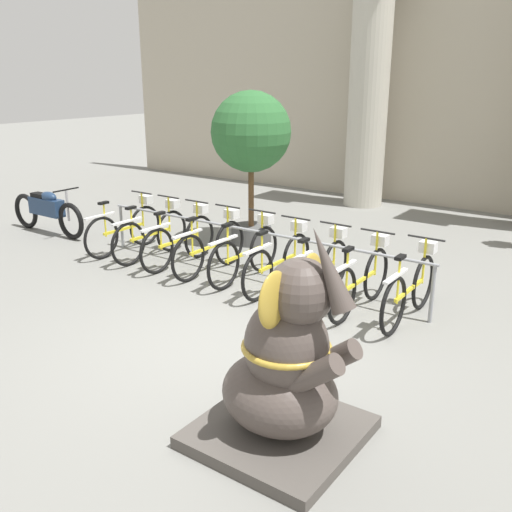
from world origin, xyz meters
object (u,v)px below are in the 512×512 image
at_px(bicycle_2, 180,240).
at_px(bicycle_7, 361,280).
at_px(bicycle_3, 211,246).
at_px(potted_tree, 251,138).
at_px(bicycle_1, 152,234).
at_px(bicycle_5, 279,262).
at_px(bicycle_0, 125,228).
at_px(elephant_statue, 285,370).
at_px(bicycle_6, 319,270).
at_px(bicycle_8, 410,289).
at_px(bicycle_4, 246,253).
at_px(motorcycle, 47,210).

distance_m(bicycle_2, bicycle_7, 3.16).
xyz_separation_m(bicycle_3, potted_tree, (-0.46, 1.69, 1.47)).
height_order(bicycle_1, bicycle_5, same).
height_order(bicycle_0, elephant_statue, elephant_statue).
distance_m(bicycle_1, bicycle_2, 0.63).
bearing_deg(bicycle_6, bicycle_0, -179.74).
xyz_separation_m(bicycle_1, elephant_statue, (4.51, -2.93, 0.24)).
xyz_separation_m(bicycle_2, bicycle_8, (3.80, 0.05, 0.00)).
bearing_deg(bicycle_2, bicycle_1, 180.00).
bearing_deg(bicycle_4, bicycle_0, -178.65).
xyz_separation_m(bicycle_5, bicycle_7, (1.27, -0.00, 0.00)).
bearing_deg(bicycle_5, bicycle_3, 178.98).
bearing_deg(bicycle_5, potted_tree, 135.37).
relative_size(bicycle_2, bicycle_6, 1.00).
bearing_deg(bicycle_1, elephant_statue, -32.99).
relative_size(bicycle_7, potted_tree, 0.63).
distance_m(bicycle_4, motorcycle, 4.63).
xyz_separation_m(bicycle_4, bicycle_7, (1.90, -0.06, 0.00)).
height_order(bicycle_3, motorcycle, bicycle_3).
bearing_deg(bicycle_4, bicycle_1, -178.53).
distance_m(bicycle_0, potted_tree, 2.67).
bearing_deg(bicycle_3, bicycle_6, -0.09).
relative_size(bicycle_1, bicycle_8, 1.00).
bearing_deg(bicycle_0, elephant_statue, -29.56).
bearing_deg(elephant_statue, motorcycle, 158.52).
bearing_deg(motorcycle, bicycle_1, 1.68).
height_order(bicycle_2, bicycle_3, same).
bearing_deg(bicycle_6, elephant_statue, -65.40).
relative_size(bicycle_1, bicycle_5, 1.00).
relative_size(bicycle_0, bicycle_2, 1.00).
bearing_deg(bicycle_0, bicycle_3, 0.61).
bearing_deg(bicycle_3, bicycle_1, -179.58).
bearing_deg(bicycle_1, potted_tree, 64.69).
distance_m(bicycle_0, bicycle_1, 0.63).
xyz_separation_m(bicycle_6, motorcycle, (-5.89, -0.09, 0.05)).
bearing_deg(potted_tree, bicycle_0, -130.06).
height_order(bicycle_0, potted_tree, potted_tree).
distance_m(bicycle_1, motorcycle, 2.73).
relative_size(bicycle_4, potted_tree, 0.63).
distance_m(bicycle_2, bicycle_8, 3.80).
height_order(bicycle_1, bicycle_6, same).
relative_size(bicycle_0, motorcycle, 0.81).
bearing_deg(motorcycle, potted_tree, 26.71).
distance_m(bicycle_6, bicycle_8, 1.27).
relative_size(elephant_statue, potted_tree, 0.71).
relative_size(bicycle_8, elephant_statue, 0.89).
bearing_deg(motorcycle, bicycle_8, 1.01).
bearing_deg(bicycle_6, bicycle_3, 179.91).
bearing_deg(bicycle_0, motorcycle, -178.10).
height_order(bicycle_0, motorcycle, bicycle_0).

